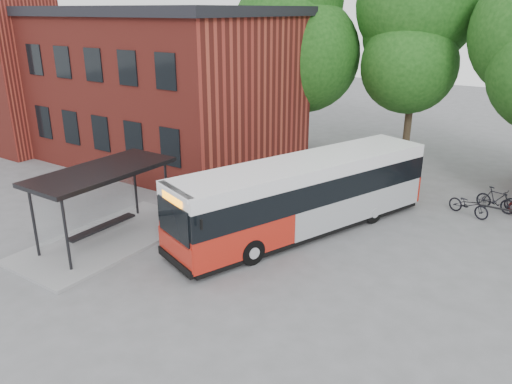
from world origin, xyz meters
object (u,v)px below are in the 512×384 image
Objects in this scene: city_bus at (305,196)px; bicycle_0 at (469,205)px; bus_shelter at (105,206)px; bicycle_1 at (496,199)px.

bicycle_0 is at bearing 66.47° from city_bus.
city_bus reaches higher than bus_shelter.
city_bus is at bearing 41.21° from bus_shelter.
bus_shelter is 4.02× the size of bicycle_1.
bicycle_0 is at bearing 158.79° from bicycle_1.
bus_shelter is at bearing 149.33° from bicycle_1.
bicycle_1 is (0.87, 1.21, 0.04)m from bicycle_0.
bicycle_0 is 1.49m from bicycle_1.
bicycle_1 is (5.94, 6.57, -0.94)m from city_bus.
city_bus reaches higher than bicycle_0.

